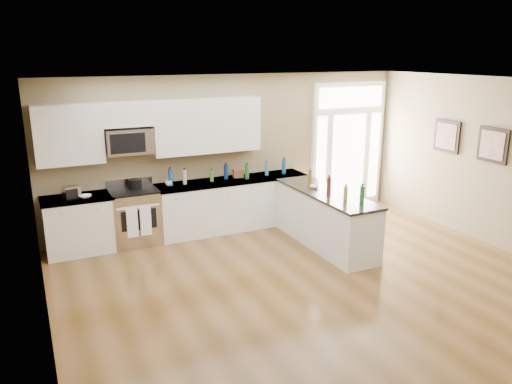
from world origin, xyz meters
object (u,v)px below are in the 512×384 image
at_px(stockpot, 135,183).
at_px(toaster_oven, 71,192).
at_px(peninsula_cabinet, 325,221).
at_px(kitchen_range, 135,217).

height_order(stockpot, toaster_oven, toaster_oven).
xyz_separation_m(peninsula_cabinet, toaster_oven, (-3.87, 1.38, 0.61)).
bearing_deg(peninsula_cabinet, stockpot, 151.42).
xyz_separation_m(kitchen_range, toaster_oven, (-0.98, -0.06, 0.56)).
relative_size(kitchen_range, stockpot, 4.79).
bearing_deg(stockpot, peninsula_cabinet, -28.58).
relative_size(kitchen_range, toaster_oven, 4.47).
bearing_deg(stockpot, toaster_oven, -171.37).
bearing_deg(kitchen_range, peninsula_cabinet, -26.65).
distance_m(peninsula_cabinet, toaster_oven, 4.15).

